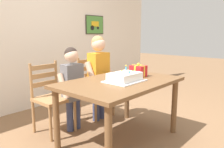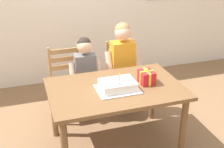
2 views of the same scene
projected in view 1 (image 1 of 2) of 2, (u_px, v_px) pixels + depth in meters
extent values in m
plane|color=#846042|center=(120.00, 140.00, 2.74)|extent=(20.00, 20.00, 0.00)
cube|color=silver|center=(32.00, 32.00, 3.75)|extent=(6.40, 0.08, 2.60)
cube|color=#332823|center=(95.00, 25.00, 4.75)|extent=(0.51, 0.02, 0.39)
cube|color=#4C8E3D|center=(95.00, 25.00, 4.74)|extent=(0.48, 0.01, 0.36)
cube|color=gold|center=(95.00, 24.00, 4.73)|extent=(0.22, 0.01, 0.11)
cylinder|color=black|center=(92.00, 28.00, 4.69)|extent=(0.10, 0.01, 0.10)
cylinder|color=black|center=(98.00, 28.00, 4.81)|extent=(0.06, 0.01, 0.06)
cube|color=brown|center=(120.00, 82.00, 2.60)|extent=(1.43, 0.93, 0.04)
cylinder|color=brown|center=(108.00, 142.00, 1.95)|extent=(0.07, 0.07, 0.70)
cylinder|color=brown|center=(174.00, 107.00, 2.89)|extent=(0.07, 0.07, 0.70)
cylinder|color=brown|center=(56.00, 120.00, 2.45)|extent=(0.07, 0.07, 0.70)
cylinder|color=brown|center=(127.00, 96.00, 3.39)|extent=(0.07, 0.07, 0.70)
cube|color=silver|center=(125.00, 81.00, 2.56)|extent=(0.44, 0.34, 0.01)
cube|color=white|center=(125.00, 77.00, 2.55)|extent=(0.36, 0.26, 0.09)
cylinder|color=#33ADE5|center=(126.00, 70.00, 2.55)|extent=(0.01, 0.01, 0.07)
sphere|color=yellow|center=(126.00, 66.00, 2.54)|extent=(0.02, 0.02, 0.02)
sphere|color=purple|center=(130.00, 71.00, 2.61)|extent=(0.01, 0.01, 0.01)
sphere|color=red|center=(129.00, 72.00, 2.56)|extent=(0.01, 0.01, 0.01)
sphere|color=yellow|center=(122.00, 71.00, 2.64)|extent=(0.02, 0.02, 0.02)
sphere|color=green|center=(132.00, 71.00, 2.63)|extent=(0.01, 0.01, 0.01)
sphere|color=green|center=(129.00, 72.00, 2.56)|extent=(0.02, 0.02, 0.02)
sphere|color=blue|center=(129.00, 73.00, 2.50)|extent=(0.02, 0.02, 0.02)
cube|color=red|center=(138.00, 71.00, 2.84)|extent=(0.15, 0.18, 0.14)
cube|color=yellow|center=(138.00, 71.00, 2.84)|extent=(0.15, 0.02, 0.15)
cube|color=yellow|center=(138.00, 71.00, 2.84)|extent=(0.02, 0.19, 0.15)
sphere|color=yellow|center=(138.00, 64.00, 2.83)|extent=(0.04, 0.04, 0.04)
cube|color=#A87A4C|center=(54.00, 99.00, 2.88)|extent=(0.43, 0.43, 0.04)
cylinder|color=#A87A4C|center=(75.00, 116.00, 2.95)|extent=(0.04, 0.04, 0.43)
cylinder|color=#A87A4C|center=(51.00, 125.00, 2.66)|extent=(0.04, 0.04, 0.43)
cylinder|color=#A87A4C|center=(58.00, 109.00, 3.19)|extent=(0.04, 0.04, 0.43)
cylinder|color=#A87A4C|center=(33.00, 117.00, 2.90)|extent=(0.04, 0.04, 0.43)
cylinder|color=#A87A4C|center=(56.00, 77.00, 3.10)|extent=(0.04, 0.04, 0.45)
cylinder|color=#A87A4C|center=(31.00, 81.00, 2.82)|extent=(0.04, 0.04, 0.45)
cube|color=#A87A4C|center=(44.00, 84.00, 2.97)|extent=(0.36, 0.03, 0.06)
cube|color=#A87A4C|center=(44.00, 75.00, 2.95)|extent=(0.36, 0.03, 0.06)
cube|color=#A87A4C|center=(43.00, 67.00, 2.93)|extent=(0.36, 0.03, 0.06)
cube|color=#A87A4C|center=(96.00, 88.00, 3.46)|extent=(0.44, 0.44, 0.04)
cylinder|color=#A87A4C|center=(114.00, 102.00, 3.51)|extent=(0.04, 0.04, 0.43)
cylinder|color=#A87A4C|center=(96.00, 108.00, 3.24)|extent=(0.04, 0.04, 0.43)
cylinder|color=#A87A4C|center=(97.00, 98.00, 3.76)|extent=(0.04, 0.04, 0.43)
cylinder|color=#A87A4C|center=(79.00, 103.00, 3.49)|extent=(0.04, 0.04, 0.43)
cylinder|color=#A87A4C|center=(97.00, 70.00, 3.68)|extent=(0.04, 0.04, 0.45)
cylinder|color=#A87A4C|center=(79.00, 73.00, 3.41)|extent=(0.04, 0.04, 0.45)
cube|color=#A87A4C|center=(88.00, 75.00, 3.55)|extent=(0.36, 0.04, 0.06)
cube|color=#A87A4C|center=(88.00, 68.00, 3.53)|extent=(0.36, 0.04, 0.06)
cube|color=#A87A4C|center=(88.00, 61.00, 3.51)|extent=(0.36, 0.04, 0.06)
cylinder|color=#38426B|center=(102.00, 103.00, 3.40)|extent=(0.10, 0.10, 0.47)
cylinder|color=#38426B|center=(96.00, 105.00, 3.30)|extent=(0.10, 0.10, 0.47)
cube|color=orange|center=(99.00, 71.00, 3.26)|extent=(0.29, 0.18, 0.54)
cylinder|color=#E0B293|center=(109.00, 71.00, 3.38)|extent=(0.08, 0.22, 0.36)
cylinder|color=#E0B293|center=(91.00, 74.00, 3.10)|extent=(0.08, 0.22, 0.36)
sphere|color=#E0B293|center=(98.00, 44.00, 3.19)|extent=(0.20, 0.20, 0.20)
sphere|color=#A87F4C|center=(98.00, 42.00, 3.19)|extent=(0.19, 0.19, 0.19)
cylinder|color=#38426B|center=(77.00, 114.00, 3.04)|extent=(0.09, 0.09, 0.42)
cylinder|color=#38426B|center=(70.00, 116.00, 2.95)|extent=(0.09, 0.09, 0.42)
cube|color=slate|center=(72.00, 82.00, 2.91)|extent=(0.27, 0.17, 0.48)
cylinder|color=#E0B293|center=(84.00, 82.00, 3.01)|extent=(0.08, 0.20, 0.32)
cylinder|color=#E0B293|center=(63.00, 86.00, 2.78)|extent=(0.08, 0.20, 0.32)
sphere|color=#E0B293|center=(72.00, 56.00, 2.85)|extent=(0.18, 0.18, 0.18)
sphere|color=#2D231E|center=(71.00, 54.00, 2.85)|extent=(0.17, 0.17, 0.17)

